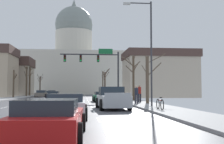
{
  "coord_description": "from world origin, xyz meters",
  "views": [
    {
      "loc": [
        2.68,
        -22.77,
        1.45
      ],
      "look_at": [
        7.83,
        27.54,
        4.45
      ],
      "focal_mm": 47.58,
      "sensor_mm": 36.0,
      "label": 1
    }
  ],
  "objects_px": {
    "sedan_near_00": "(102,97)",
    "pedestrian_01": "(136,94)",
    "signal_gantry": "(97,63)",
    "street_lamp_right": "(148,44)",
    "pedestrian_00": "(140,92)",
    "sedan_oncoming_00": "(53,95)",
    "bicycle_parked": "(160,104)",
    "sedan_oncoming_01": "(41,94)",
    "sedan_near_04": "(50,120)",
    "sedan_near_01": "(108,99)",
    "pickup_truck_near_02": "(112,99)",
    "sedan_near_03": "(66,107)",
    "sedan_oncoming_02": "(47,93)",
    "sedan_oncoming_03": "(52,93)"
  },
  "relations": [
    {
      "from": "sedan_near_00",
      "to": "pedestrian_01",
      "type": "bearing_deg",
      "value": -72.52
    },
    {
      "from": "signal_gantry",
      "to": "pedestrian_01",
      "type": "xyz_separation_m",
      "value": [
        2.93,
        -12.73,
        -3.99
      ]
    },
    {
      "from": "street_lamp_right",
      "to": "sedan_near_00",
      "type": "xyz_separation_m",
      "value": [
        -2.84,
        12.31,
        -4.5
      ]
    },
    {
      "from": "pedestrian_00",
      "to": "street_lamp_right",
      "type": "bearing_deg",
      "value": -96.1
    },
    {
      "from": "sedan_oncoming_00",
      "to": "bicycle_parked",
      "type": "xyz_separation_m",
      "value": [
        9.7,
        -30.15,
        -0.06
      ]
    },
    {
      "from": "sedan_oncoming_01",
      "to": "pedestrian_00",
      "type": "distance_m",
      "value": 31.44
    },
    {
      "from": "sedan_oncoming_01",
      "to": "pedestrian_00",
      "type": "bearing_deg",
      "value": -63.83
    },
    {
      "from": "sedan_oncoming_01",
      "to": "bicycle_parked",
      "type": "height_order",
      "value": "sedan_oncoming_01"
    },
    {
      "from": "pedestrian_00",
      "to": "bicycle_parked",
      "type": "xyz_separation_m",
      "value": [
        -0.94,
        -11.6,
        -0.65
      ]
    },
    {
      "from": "sedan_near_04",
      "to": "signal_gantry",
      "type": "bearing_deg",
      "value": 84.38
    },
    {
      "from": "sedan_near_01",
      "to": "sedan_near_04",
      "type": "distance_m",
      "value": 20.35
    },
    {
      "from": "sedan_oncoming_01",
      "to": "pedestrian_01",
      "type": "relative_size",
      "value": 2.54
    },
    {
      "from": "pedestrian_01",
      "to": "pickup_truck_near_02",
      "type": "bearing_deg",
      "value": -119.4
    },
    {
      "from": "street_lamp_right",
      "to": "sedan_near_04",
      "type": "xyz_separation_m",
      "value": [
        -6.16,
        -14.16,
        -4.52
      ]
    },
    {
      "from": "sedan_near_03",
      "to": "bicycle_parked",
      "type": "height_order",
      "value": "sedan_near_03"
    },
    {
      "from": "sedan_oncoming_02",
      "to": "sedan_near_03",
      "type": "bearing_deg",
      "value": -82.61
    },
    {
      "from": "sedan_near_03",
      "to": "sedan_oncoming_02",
      "type": "height_order",
      "value": "sedan_near_03"
    },
    {
      "from": "bicycle_parked",
      "to": "sedan_oncoming_02",
      "type": "bearing_deg",
      "value": 104.34
    },
    {
      "from": "signal_gantry",
      "to": "street_lamp_right",
      "type": "height_order",
      "value": "street_lamp_right"
    },
    {
      "from": "sedan_near_03",
      "to": "sedan_near_04",
      "type": "height_order",
      "value": "sedan_near_03"
    },
    {
      "from": "sedan_near_01",
      "to": "bicycle_parked",
      "type": "bearing_deg",
      "value": -75.61
    },
    {
      "from": "sedan_oncoming_00",
      "to": "sedan_oncoming_03",
      "type": "xyz_separation_m",
      "value": [
        -3.26,
        30.94,
        0.04
      ]
    },
    {
      "from": "pedestrian_01",
      "to": "signal_gantry",
      "type": "bearing_deg",
      "value": 102.94
    },
    {
      "from": "street_lamp_right",
      "to": "bicycle_parked",
      "type": "distance_m",
      "value": 6.12
    },
    {
      "from": "sedan_near_03",
      "to": "pedestrian_00",
      "type": "xyz_separation_m",
      "value": [
        6.8,
        15.54,
        0.55
      ]
    },
    {
      "from": "sedan_near_00",
      "to": "pickup_truck_near_02",
      "type": "xyz_separation_m",
      "value": [
        -0.11,
        -13.26,
        0.17
      ]
    },
    {
      "from": "sedan_near_01",
      "to": "pedestrian_00",
      "type": "distance_m",
      "value": 3.91
    },
    {
      "from": "street_lamp_right",
      "to": "sedan_oncoming_02",
      "type": "bearing_deg",
      "value": 105.67
    },
    {
      "from": "sedan_near_00",
      "to": "pickup_truck_near_02",
      "type": "relative_size",
      "value": 0.84
    },
    {
      "from": "pickup_truck_near_02",
      "to": "sedan_near_00",
      "type": "bearing_deg",
      "value": 89.53
    },
    {
      "from": "sedan_near_04",
      "to": "street_lamp_right",
      "type": "bearing_deg",
      "value": 66.5
    },
    {
      "from": "signal_gantry",
      "to": "sedan_oncoming_01",
      "type": "bearing_deg",
      "value": 117.45
    },
    {
      "from": "sedan_near_03",
      "to": "sedan_near_04",
      "type": "distance_m",
      "value": 6.18
    },
    {
      "from": "bicycle_parked",
      "to": "pedestrian_00",
      "type": "bearing_deg",
      "value": 85.38
    },
    {
      "from": "pedestrian_00",
      "to": "pedestrian_01",
      "type": "bearing_deg",
      "value": -105.51
    },
    {
      "from": "pickup_truck_near_02",
      "to": "pedestrian_01",
      "type": "relative_size",
      "value": 3.28
    },
    {
      "from": "street_lamp_right",
      "to": "sedan_near_03",
      "type": "height_order",
      "value": "street_lamp_right"
    },
    {
      "from": "sedan_oncoming_00",
      "to": "sedan_oncoming_02",
      "type": "bearing_deg",
      "value": 99.01
    },
    {
      "from": "sedan_near_01",
      "to": "sedan_oncoming_03",
      "type": "distance_m",
      "value": 52.22
    },
    {
      "from": "sedan_oncoming_03",
      "to": "sedan_oncoming_02",
      "type": "bearing_deg",
      "value": -89.91
    },
    {
      "from": "street_lamp_right",
      "to": "sedan_oncoming_02",
      "type": "height_order",
      "value": "street_lamp_right"
    },
    {
      "from": "street_lamp_right",
      "to": "sedan_near_03",
      "type": "distance_m",
      "value": 10.95
    },
    {
      "from": "sedan_near_01",
      "to": "sedan_near_04",
      "type": "height_order",
      "value": "sedan_near_04"
    },
    {
      "from": "pedestrian_00",
      "to": "bicycle_parked",
      "type": "bearing_deg",
      "value": -94.62
    },
    {
      "from": "sedan_oncoming_01",
      "to": "pickup_truck_near_02",
      "type": "bearing_deg",
      "value": -74.61
    },
    {
      "from": "street_lamp_right",
      "to": "sedan_near_04",
      "type": "bearing_deg",
      "value": -113.5
    },
    {
      "from": "sedan_near_00",
      "to": "sedan_oncoming_03",
      "type": "bearing_deg",
      "value": 102.9
    },
    {
      "from": "sedan_oncoming_01",
      "to": "sedan_near_04",
      "type": "bearing_deg",
      "value": -82.14
    },
    {
      "from": "sedan_near_04",
      "to": "sedan_oncoming_01",
      "type": "bearing_deg",
      "value": 97.86
    },
    {
      "from": "sedan_near_04",
      "to": "sedan_near_03",
      "type": "bearing_deg",
      "value": 88.45
    }
  ]
}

